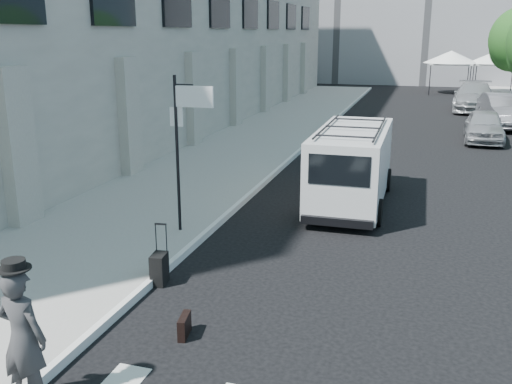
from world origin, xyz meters
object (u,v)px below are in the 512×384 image
Objects in this scene: cargo_van at (352,164)px; suitcase at (159,269)px; businessman at (23,338)px; parked_car_a at (484,126)px; parked_car_b at (504,111)px; parked_car_c at (474,97)px; briefcase at (184,326)px.

suitcase is at bearing -113.64° from cargo_van.
parked_car_a is at bearing -104.10° from businessman.
suitcase is 6.91m from cargo_van.
parked_car_c is (-1.01, 6.16, 0.01)m from parked_car_b.
businessman is 1.62× the size of suitcase.
parked_car_b is at bearing -103.64° from businessman.
parked_car_a reaches higher than briefcase.
briefcase is at bearing -113.68° from parked_car_b.
briefcase is 0.11× the size of parked_car_a.
parked_car_a is at bearing -87.63° from parked_car_c.
parked_car_a is (6.90, 17.08, 0.37)m from suitcase.
businessman reaches higher than parked_car_c.
briefcase is 29.84m from parked_car_c.
cargo_van is at bearing -109.35° from parked_car_a.
cargo_van reaches higher than briefcase.
suitcase is 18.42m from parked_car_a.
businessman reaches higher than parked_car_b.
parked_car_a is 4.54m from parked_car_b.
briefcase is at bearing -60.48° from suitcase.
suitcase is (-1.21, 1.63, 0.13)m from briefcase.
parked_car_c reaches higher than suitcase.
suitcase is 0.21× the size of cargo_van.
parked_car_c is at bearing -98.54° from businessman.
parked_car_c reaches higher than parked_car_a.
parked_car_a is 10.54m from parked_car_c.
suitcase is at bearing -117.75° from parked_car_b.
parked_car_b reaches higher than briefcase.
parked_car_c is at bearing 92.29° from parked_car_b.
briefcase is 0.09× the size of parked_car_b.
parked_car_a is (6.90, 20.78, -0.24)m from businessman.
cargo_van reaches higher than suitcase.
parked_car_a is at bearing -112.70° from parked_car_b.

